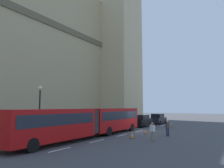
{
  "coord_description": "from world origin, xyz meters",
  "views": [
    {
      "loc": [
        -24.63,
        -11.48,
        3.09
      ],
      "look_at": [
        0.5,
        4.08,
        6.28
      ],
      "focal_mm": 33.94,
      "sensor_mm": 36.0,
      "label": 1
    }
  ],
  "objects_px": {
    "pedestrian_by_kerb": "(167,127)",
    "articulated_bus": "(88,120)",
    "sedan_trailing": "(158,119)",
    "traffic_cone_west": "(132,136)",
    "traffic_cone_middle": "(145,131)",
    "street_lamp": "(40,107)",
    "pedestrian_near_cones": "(152,131)",
    "traffic_cone_east": "(170,125)",
    "sedan_lead": "(142,121)"
  },
  "relations": [
    {
      "from": "sedan_trailing",
      "to": "traffic_cone_west",
      "type": "distance_m",
      "value": 18.7
    },
    {
      "from": "traffic_cone_east",
      "to": "pedestrian_near_cones",
      "type": "relative_size",
      "value": 0.34
    },
    {
      "from": "articulated_bus",
      "to": "pedestrian_near_cones",
      "type": "xyz_separation_m",
      "value": [
        1.48,
        -6.3,
        -0.83
      ]
    },
    {
      "from": "traffic_cone_east",
      "to": "pedestrian_by_kerb",
      "type": "xyz_separation_m",
      "value": [
        -10.19,
        -2.73,
        0.63
      ]
    },
    {
      "from": "pedestrian_by_kerb",
      "to": "articulated_bus",
      "type": "bearing_deg",
      "value": 129.84
    },
    {
      "from": "traffic_cone_east",
      "to": "street_lamp",
      "type": "relative_size",
      "value": 0.11
    },
    {
      "from": "sedan_lead",
      "to": "traffic_cone_middle",
      "type": "height_order",
      "value": "sedan_lead"
    },
    {
      "from": "sedan_lead",
      "to": "sedan_trailing",
      "type": "height_order",
      "value": "same"
    },
    {
      "from": "traffic_cone_west",
      "to": "traffic_cone_middle",
      "type": "xyz_separation_m",
      "value": [
        3.89,
        0.22,
        0.0
      ]
    },
    {
      "from": "articulated_bus",
      "to": "street_lamp",
      "type": "relative_size",
      "value": 3.47
    },
    {
      "from": "sedan_trailing",
      "to": "street_lamp",
      "type": "relative_size",
      "value": 0.83
    },
    {
      "from": "traffic_cone_east",
      "to": "pedestrian_by_kerb",
      "type": "relative_size",
      "value": 0.34
    },
    {
      "from": "traffic_cone_east",
      "to": "traffic_cone_west",
      "type": "bearing_deg",
      "value": -179.0
    },
    {
      "from": "articulated_bus",
      "to": "traffic_cone_middle",
      "type": "xyz_separation_m",
      "value": [
        5.89,
        -3.77,
        -1.46
      ]
    },
    {
      "from": "traffic_cone_west",
      "to": "pedestrian_near_cones",
      "type": "bearing_deg",
      "value": -102.58
    },
    {
      "from": "articulated_bus",
      "to": "sedan_trailing",
      "type": "bearing_deg",
      "value": -0.48
    },
    {
      "from": "traffic_cone_middle",
      "to": "pedestrian_by_kerb",
      "type": "relative_size",
      "value": 0.34
    },
    {
      "from": "pedestrian_by_kerb",
      "to": "pedestrian_near_cones",
      "type": "bearing_deg",
      "value": 177.29
    },
    {
      "from": "sedan_lead",
      "to": "street_lamp",
      "type": "xyz_separation_m",
      "value": [
        -16.2,
        4.33,
        2.14
      ]
    },
    {
      "from": "pedestrian_by_kerb",
      "to": "traffic_cone_middle",
      "type": "bearing_deg",
      "value": 80.0
    },
    {
      "from": "sedan_lead",
      "to": "pedestrian_by_kerb",
      "type": "bearing_deg",
      "value": -141.91
    },
    {
      "from": "sedan_lead",
      "to": "street_lamp",
      "type": "height_order",
      "value": "street_lamp"
    },
    {
      "from": "sedan_lead",
      "to": "traffic_cone_east",
      "type": "distance_m",
      "value": 4.33
    },
    {
      "from": "articulated_bus",
      "to": "sedan_lead",
      "type": "xyz_separation_m",
      "value": [
        13.91,
        0.17,
        -0.83
      ]
    },
    {
      "from": "sedan_trailing",
      "to": "traffic_cone_middle",
      "type": "height_order",
      "value": "sedan_trailing"
    },
    {
      "from": "traffic_cone_east",
      "to": "pedestrian_by_kerb",
      "type": "height_order",
      "value": "pedestrian_by_kerb"
    },
    {
      "from": "sedan_trailing",
      "to": "street_lamp",
      "type": "distance_m",
      "value": 23.16
    },
    {
      "from": "pedestrian_near_cones",
      "to": "pedestrian_by_kerb",
      "type": "bearing_deg",
      "value": -2.71
    },
    {
      "from": "traffic_cone_middle",
      "to": "sedan_lead",
      "type": "bearing_deg",
      "value": 26.2
    },
    {
      "from": "traffic_cone_west",
      "to": "traffic_cone_east",
      "type": "bearing_deg",
      "value": 1.0
    },
    {
      "from": "sedan_trailing",
      "to": "traffic_cone_middle",
      "type": "bearing_deg",
      "value": -165.97
    },
    {
      "from": "articulated_bus",
      "to": "pedestrian_near_cones",
      "type": "height_order",
      "value": "articulated_bus"
    },
    {
      "from": "articulated_bus",
      "to": "traffic_cone_west",
      "type": "height_order",
      "value": "articulated_bus"
    },
    {
      "from": "sedan_lead",
      "to": "pedestrian_by_kerb",
      "type": "xyz_separation_m",
      "value": [
        -8.49,
        -6.66,
        -0.0
      ]
    },
    {
      "from": "traffic_cone_middle",
      "to": "street_lamp",
      "type": "bearing_deg",
      "value": 134.67
    },
    {
      "from": "street_lamp",
      "to": "pedestrian_by_kerb",
      "type": "bearing_deg",
      "value": -54.97
    },
    {
      "from": "traffic_cone_east",
      "to": "street_lamp",
      "type": "distance_m",
      "value": 19.9
    },
    {
      "from": "traffic_cone_middle",
      "to": "pedestrian_near_cones",
      "type": "distance_m",
      "value": 5.12
    },
    {
      "from": "traffic_cone_east",
      "to": "street_lamp",
      "type": "height_order",
      "value": "street_lamp"
    },
    {
      "from": "pedestrian_near_cones",
      "to": "street_lamp",
      "type": "bearing_deg",
      "value": 109.27
    },
    {
      "from": "traffic_cone_west",
      "to": "traffic_cone_middle",
      "type": "height_order",
      "value": "same"
    },
    {
      "from": "articulated_bus",
      "to": "traffic_cone_west",
      "type": "relative_size",
      "value": 31.56
    },
    {
      "from": "traffic_cone_west",
      "to": "pedestrian_near_cones",
      "type": "distance_m",
      "value": 2.44
    },
    {
      "from": "traffic_cone_middle",
      "to": "pedestrian_near_cones",
      "type": "relative_size",
      "value": 0.34
    },
    {
      "from": "sedan_trailing",
      "to": "traffic_cone_west",
      "type": "bearing_deg",
      "value": -168.2
    },
    {
      "from": "traffic_cone_middle",
      "to": "pedestrian_near_cones",
      "type": "bearing_deg",
      "value": -150.15
    },
    {
      "from": "articulated_bus",
      "to": "sedan_lead",
      "type": "relative_size",
      "value": 4.16
    },
    {
      "from": "articulated_bus",
      "to": "sedan_lead",
      "type": "bearing_deg",
      "value": 0.72
    },
    {
      "from": "articulated_bus",
      "to": "traffic_cone_middle",
      "type": "distance_m",
      "value": 7.14
    },
    {
      "from": "articulated_bus",
      "to": "street_lamp",
      "type": "distance_m",
      "value": 5.22
    }
  ]
}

